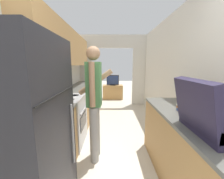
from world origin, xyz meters
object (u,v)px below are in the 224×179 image
at_px(person, 94,101).
at_px(tv_cabinet, 113,92).
at_px(range_oven, 67,120).
at_px(book_stack, 190,109).
at_px(television, 113,80).
at_px(refrigerator, 23,135).
at_px(suitcase, 211,118).

relative_size(person, tv_cabinet, 2.03).
distance_m(range_oven, book_stack, 2.04).
bearing_deg(television, refrigerator, -100.31).
height_order(refrigerator, suitcase, refrigerator).
distance_m(range_oven, tv_cabinet, 3.56).
bearing_deg(refrigerator, television, 79.69).
xyz_separation_m(suitcase, book_stack, (0.11, 0.49, -0.08)).
distance_m(suitcase, tv_cabinet, 4.90).
bearing_deg(book_stack, refrigerator, -165.50).
bearing_deg(refrigerator, book_stack, 14.50).
bearing_deg(suitcase, television, 99.41).
relative_size(range_oven, tv_cabinet, 1.21).
distance_m(range_oven, suitcase, 2.22).
bearing_deg(tv_cabinet, refrigerator, -100.22).
xyz_separation_m(person, tv_cabinet, (0.32, 3.88, -0.64)).
bearing_deg(suitcase, range_oven, 141.66).
relative_size(person, television, 3.35).
bearing_deg(television, tv_cabinet, 90.00).
distance_m(book_stack, television, 4.34).
xyz_separation_m(refrigerator, tv_cabinet, (0.85, 4.74, -0.56)).
bearing_deg(television, suitcase, -80.59).
relative_size(refrigerator, television, 3.32).
bearing_deg(television, person, -94.73).
bearing_deg(person, book_stack, -106.18).
xyz_separation_m(range_oven, suitcase, (1.68, -1.33, 0.58)).
height_order(refrigerator, tv_cabinet, refrigerator).
bearing_deg(person, tv_cabinet, -2.27).
xyz_separation_m(book_stack, television, (-0.89, 4.24, -0.14)).
distance_m(refrigerator, range_oven, 1.36).
bearing_deg(book_stack, television, 101.88).
bearing_deg(person, refrigerator, 150.42).
relative_size(range_oven, television, 2.00).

